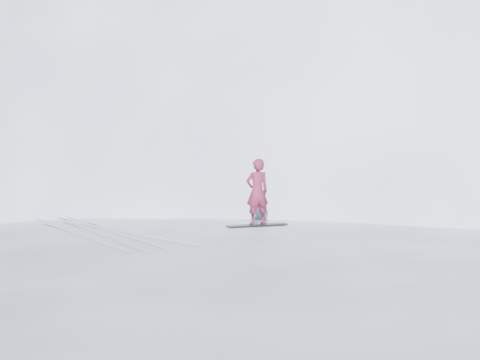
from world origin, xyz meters
The scene contains 7 objects.
near_ridge centered at (1.00, 3.00, 0.00)m, with size 36.00×28.00×4.80m, color white.
summit_peak centered at (22.00, 26.00, 0.00)m, with size 60.00×56.00×56.00m, color white.
peak_shoulder centered at (10.00, 20.00, 0.00)m, with size 28.00×24.00×18.00m, color white.
wind_bumps centered at (-0.56, 2.12, 0.00)m, with size 16.00×14.40×1.00m.
snowboard centered at (2.31, 3.48, 2.41)m, with size 1.59×0.30×0.03m, color black.
snowboarder centered at (2.31, 3.48, 3.25)m, with size 0.60×0.40×1.65m, color maroon.
board_tracks centered at (-1.46, 4.30, 2.42)m, with size 2.61×5.95×0.04m.
Camera 1 is at (-3.83, -8.37, 4.25)m, focal length 40.00 mm.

